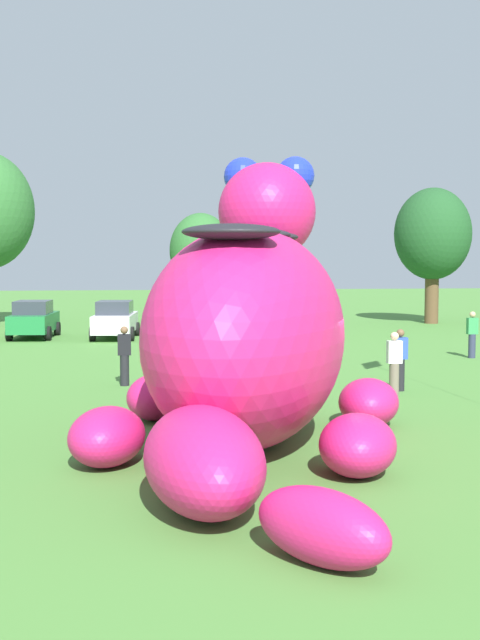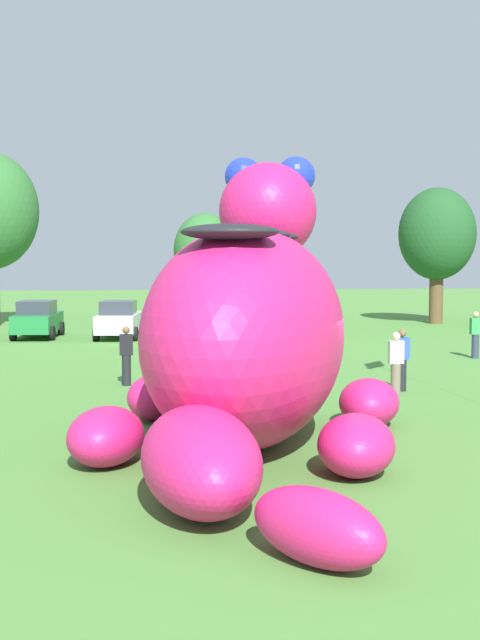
% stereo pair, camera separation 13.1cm
% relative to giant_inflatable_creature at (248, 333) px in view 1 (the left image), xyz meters
% --- Properties ---
extents(ground_plane, '(160.00, 160.00, 0.00)m').
position_rel_giant_inflatable_creature_xyz_m(ground_plane, '(1.03, -0.12, -2.20)').
color(ground_plane, '#4C8438').
extents(giant_inflatable_creature, '(7.32, 12.13, 6.02)m').
position_rel_giant_inflatable_creature_xyz_m(giant_inflatable_creature, '(0.00, 0.00, 0.00)').
color(giant_inflatable_creature, '#E01E6B').
rests_on(giant_inflatable_creature, ground).
extents(car_green, '(2.18, 4.22, 1.72)m').
position_rel_giant_inflatable_creature_xyz_m(car_green, '(-6.61, 22.68, -1.34)').
color(car_green, '#1E7238').
rests_on(car_green, ground).
extents(car_white, '(2.26, 4.26, 1.72)m').
position_rel_giant_inflatable_creature_xyz_m(car_white, '(-2.90, 21.97, -1.34)').
color(car_white, white).
rests_on(car_white, ground).
extents(box_truck, '(2.54, 6.47, 2.95)m').
position_rel_giant_inflatable_creature_xyz_m(box_truck, '(3.38, 22.86, -0.60)').
color(box_truck, '#B2231E').
rests_on(box_truck, ground).
extents(tree_mid_left, '(3.48, 3.48, 6.17)m').
position_rel_giant_inflatable_creature_xyz_m(tree_mid_left, '(1.73, 30.07, 1.83)').
color(tree_mid_left, brown).
rests_on(tree_mid_left, ground).
extents(tree_centre_left, '(4.27, 4.27, 7.57)m').
position_rel_giant_inflatable_creature_xyz_m(tree_centre_left, '(14.57, 28.42, 2.75)').
color(tree_centre_left, brown).
rests_on(tree_centre_left, ground).
extents(spectator_near_inflatable, '(0.38, 0.26, 1.71)m').
position_rel_giant_inflatable_creature_xyz_m(spectator_near_inflatable, '(-2.43, 7.84, -1.35)').
color(spectator_near_inflatable, black).
rests_on(spectator_near_inflatable, ground).
extents(spectator_mid_field, '(0.38, 0.26, 1.71)m').
position_rel_giant_inflatable_creature_xyz_m(spectator_mid_field, '(5.09, 5.87, -1.35)').
color(spectator_mid_field, black).
rests_on(spectator_mid_field, ground).
extents(spectator_by_cars, '(0.38, 0.26, 1.71)m').
position_rel_giant_inflatable_creature_xyz_m(spectator_by_cars, '(10.16, 12.74, -1.35)').
color(spectator_by_cars, '#2D334C').
rests_on(spectator_by_cars, ground).
extents(spectator_wandering, '(0.38, 0.26, 1.71)m').
position_rel_giant_inflatable_creature_xyz_m(spectator_wandering, '(4.65, 5.03, -1.35)').
color(spectator_wandering, '#726656').
rests_on(spectator_wandering, ground).
extents(spectator_far_side, '(0.38, 0.26, 1.71)m').
position_rel_giant_inflatable_creature_xyz_m(spectator_far_side, '(0.97, 5.69, -1.35)').
color(spectator_far_side, '#2D334C').
rests_on(spectator_far_side, ground).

